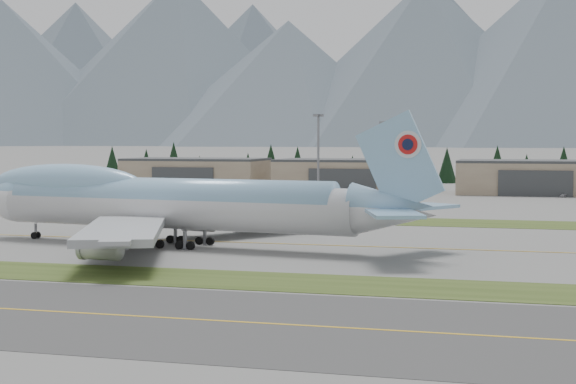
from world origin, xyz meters
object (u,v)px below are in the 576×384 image
(hangar_left, at_px, (196,174))
(service_vehicle_b, at_px, (409,199))
(hangar_right, at_px, (535,177))
(service_vehicle_a, at_px, (245,196))
(boeing_747_freighter, at_px, (169,202))
(service_vehicle_c, at_px, (563,197))
(hangar_center, at_px, (350,175))

(hangar_left, bearing_deg, service_vehicle_b, -24.25)
(hangar_right, bearing_deg, service_vehicle_a, -158.80)
(boeing_747_freighter, xyz_separation_m, service_vehicle_c, (67.97, 143.17, -7.19))
(hangar_left, distance_m, service_vehicle_b, 87.38)
(service_vehicle_a, bearing_deg, hangar_right, 4.63)
(hangar_left, height_order, service_vehicle_a, hangar_left)
(hangar_left, distance_m, hangar_center, 55.00)
(hangar_left, relative_size, service_vehicle_c, 13.34)
(boeing_747_freighter, bearing_deg, service_vehicle_a, 109.85)
(hangar_right, distance_m, service_vehicle_a, 92.72)
(service_vehicle_b, height_order, service_vehicle_c, service_vehicle_b)
(hangar_left, distance_m, service_vehicle_c, 124.11)
(hangar_center, xyz_separation_m, service_vehicle_c, (68.19, -14.12, -5.39))
(hangar_center, bearing_deg, service_vehicle_a, -128.17)
(service_vehicle_a, xyz_separation_m, service_vehicle_b, (50.83, -2.35, 0.00))
(service_vehicle_a, distance_m, service_vehicle_b, 50.88)
(boeing_747_freighter, xyz_separation_m, service_vehicle_b, (24.31, 121.47, -7.19))
(boeing_747_freighter, height_order, hangar_center, boeing_747_freighter)
(boeing_747_freighter, relative_size, hangar_right, 1.73)
(boeing_747_freighter, distance_m, hangar_right, 168.28)
(service_vehicle_b, relative_size, service_vehicle_c, 1.11)
(service_vehicle_b, bearing_deg, hangar_right, -32.25)
(boeing_747_freighter, distance_m, service_vehicle_c, 158.65)
(hangar_center, height_order, service_vehicle_a, hangar_center)
(boeing_747_freighter, bearing_deg, hangar_left, 117.11)
(boeing_747_freighter, xyz_separation_m, hangar_left, (-55.22, 157.29, -1.80))
(boeing_747_freighter, relative_size, service_vehicle_b, 20.85)
(hangar_right, distance_m, service_vehicle_b, 50.70)
(hangar_right, distance_m, service_vehicle_c, 17.19)
(service_vehicle_b, bearing_deg, hangar_center, 46.87)
(boeing_747_freighter, xyz_separation_m, service_vehicle_a, (-26.52, 123.82, -7.19))
(service_vehicle_a, bearing_deg, hangar_left, 114.04)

